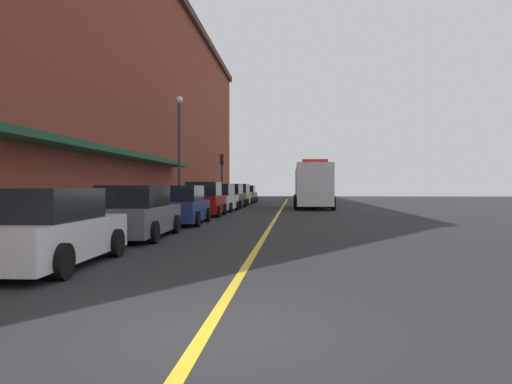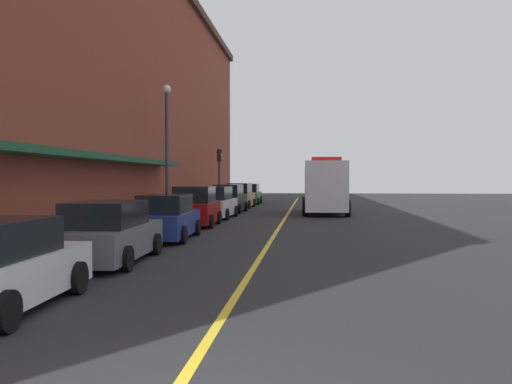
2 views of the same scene
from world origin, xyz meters
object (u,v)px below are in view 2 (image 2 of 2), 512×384
(parked_car_4, at_px, (214,204))
(street_lamp_left, at_px, (167,137))
(parked_car_1, at_px, (109,234))
(traffic_light_near, at_px, (219,166))
(parked_car_5, at_px, (228,199))
(box_truck, at_px, (324,187))
(parked_car_7, at_px, (249,195))
(parked_car_2, at_px, (166,218))
(parked_car_3, at_px, (195,208))
(parked_car_6, at_px, (240,196))
(parking_meter_0, at_px, (206,197))

(parked_car_4, height_order, street_lamp_left, street_lamp_left)
(parked_car_1, distance_m, traffic_light_near, 26.50)
(parked_car_5, xyz_separation_m, box_truck, (6.34, -0.61, 0.82))
(parked_car_4, relative_size, parked_car_7, 1.08)
(parked_car_2, relative_size, parked_car_3, 1.17)
(parked_car_1, relative_size, parked_car_7, 1.08)
(parked_car_5, distance_m, box_truck, 6.42)
(parked_car_3, height_order, traffic_light_near, traffic_light_near)
(parked_car_1, bearing_deg, parked_car_5, -2.18)
(parked_car_4, xyz_separation_m, box_truck, (6.33, 4.90, 0.84))
(parked_car_4, bearing_deg, parked_car_6, 1.43)
(parked_car_2, bearing_deg, street_lamp_left, 12.24)
(parked_car_7, height_order, traffic_light_near, traffic_light_near)
(box_truck, bearing_deg, parked_car_3, -32.92)
(parked_car_4, bearing_deg, parked_car_3, -178.94)
(parked_car_2, height_order, parked_car_4, parked_car_4)
(parked_car_1, relative_size, parked_car_2, 1.02)
(parked_car_1, height_order, traffic_light_near, traffic_light_near)
(parked_car_5, xyz_separation_m, street_lamp_left, (-1.95, -8.52, 3.53))
(parked_car_7, xyz_separation_m, traffic_light_near, (-1.36, -8.19, 2.32))
(parked_car_7, distance_m, street_lamp_left, 21.22)
(parked_car_3, bearing_deg, parked_car_2, -179.81)
(parking_meter_0, relative_size, traffic_light_near, 0.31)
(parked_car_2, distance_m, box_truck, 17.14)
(parked_car_1, distance_m, parked_car_5, 22.25)
(parked_car_7, distance_m, parking_meter_0, 13.35)
(parked_car_1, distance_m, parked_car_4, 16.74)
(box_truck, height_order, traffic_light_near, traffic_light_near)
(parked_car_4, relative_size, box_truck, 0.61)
(box_truck, bearing_deg, street_lamp_left, -47.04)
(parked_car_6, distance_m, street_lamp_left, 15.07)
(parked_car_3, distance_m, parked_car_5, 10.69)
(street_lamp_left, bearing_deg, parking_meter_0, 85.45)
(parked_car_1, height_order, parked_car_3, parked_car_3)
(traffic_light_near, bearing_deg, parked_car_5, -72.58)
(parked_car_1, bearing_deg, parked_car_4, -2.20)
(parked_car_6, height_order, box_truck, box_truck)
(parked_car_1, distance_m, box_truck, 22.56)
(parked_car_6, bearing_deg, parked_car_1, -177.93)
(parked_car_5, relative_size, street_lamp_left, 0.68)
(parking_meter_0, bearing_deg, box_truck, 2.75)
(parked_car_3, height_order, box_truck, box_truck)
(parked_car_7, xyz_separation_m, parking_meter_0, (-1.42, -13.28, 0.22))
(street_lamp_left, bearing_deg, box_truck, 43.67)
(parked_car_4, relative_size, traffic_light_near, 1.14)
(street_lamp_left, bearing_deg, parked_car_7, 84.47)
(parked_car_3, xyz_separation_m, parked_car_6, (0.02, 16.69, 0.01))
(parked_car_2, height_order, parked_car_6, parked_car_6)
(parked_car_3, height_order, parked_car_7, parked_car_3)
(parked_car_5, xyz_separation_m, parked_car_7, (0.07, 12.30, -0.03))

